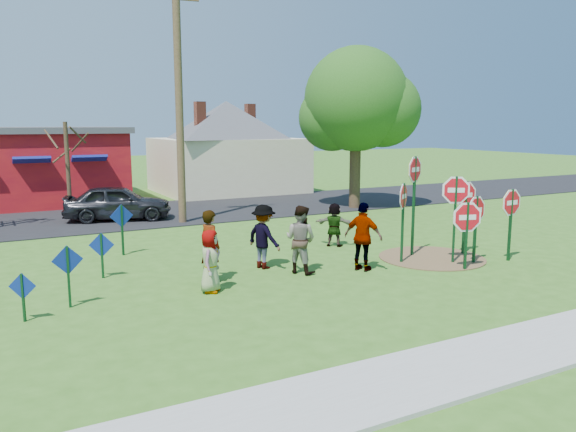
% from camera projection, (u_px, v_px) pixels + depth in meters
% --- Properties ---
extents(ground, '(120.00, 120.00, 0.00)m').
position_uv_depth(ground, '(287.00, 269.00, 15.94)').
color(ground, '#36631C').
rests_on(ground, ground).
extents(sidewalk, '(22.00, 1.80, 0.08)m').
position_uv_depth(sidewalk, '(482.00, 360.00, 9.67)').
color(sidewalk, '#9E9E99').
rests_on(sidewalk, ground).
extents(road, '(120.00, 7.50, 0.04)m').
position_uv_depth(road, '(170.00, 212.00, 25.94)').
color(road, black).
rests_on(road, ground).
extents(dirt_patch, '(3.20, 3.20, 0.03)m').
position_uv_depth(dirt_patch, '(432.00, 258.00, 17.16)').
color(dirt_patch, brown).
rests_on(dirt_patch, ground).
extents(red_building, '(9.40, 7.69, 3.90)m').
position_uv_depth(red_building, '(27.00, 165.00, 28.72)').
color(red_building, maroon).
rests_on(red_building, ground).
extents(cream_house, '(9.40, 9.40, 6.50)m').
position_uv_depth(cream_house, '(227.00, 143.00, 33.69)').
color(cream_house, beige).
rests_on(cream_house, ground).
extents(stop_sign_a, '(1.10, 0.38, 2.08)m').
position_uv_depth(stop_sign_a, '(467.00, 222.00, 15.57)').
color(stop_sign_a, '#103D1E').
rests_on(stop_sign_a, ground).
extents(stop_sign_b, '(1.02, 0.45, 3.24)m').
position_uv_depth(stop_sign_b, '(415.00, 180.00, 17.13)').
color(stop_sign_b, '#103D1E').
rests_on(stop_sign_b, ground).
extents(stop_sign_c, '(0.95, 0.58, 2.72)m').
position_uv_depth(stop_sign_c, '(456.00, 199.00, 16.27)').
color(stop_sign_c, '#103D1E').
rests_on(stop_sign_c, ground).
extents(stop_sign_d, '(1.16, 0.08, 2.46)m').
position_uv_depth(stop_sign_d, '(465.00, 200.00, 17.39)').
color(stop_sign_d, '#103D1E').
rests_on(stop_sign_d, ground).
extents(stop_sign_e, '(1.12, 0.22, 2.15)m').
position_uv_depth(stop_sign_e, '(476.00, 215.00, 16.31)').
color(stop_sign_e, '#103D1E').
rests_on(stop_sign_e, ground).
extents(stop_sign_f, '(1.09, 0.10, 2.31)m').
position_uv_depth(stop_sign_f, '(511.00, 207.00, 16.61)').
color(stop_sign_f, '#103D1E').
rests_on(stop_sign_f, ground).
extents(stop_sign_g, '(0.86, 0.63, 2.52)m').
position_uv_depth(stop_sign_g, '(403.00, 204.00, 16.32)').
color(stop_sign_g, '#103D1E').
rests_on(stop_sign_g, ground).
extents(blue_diamond_a, '(0.51, 0.26, 1.04)m').
position_uv_depth(blue_diamond_a, '(23.00, 292.00, 11.57)').
color(blue_diamond_a, '#103D1E').
rests_on(blue_diamond_a, ground).
extents(blue_diamond_b, '(0.67, 0.06, 1.42)m').
position_uv_depth(blue_diamond_b, '(68.00, 269.00, 12.44)').
color(blue_diamond_b, '#103D1E').
rests_on(blue_diamond_b, ground).
extents(blue_diamond_c, '(0.62, 0.26, 1.23)m').
position_uv_depth(blue_diamond_c, '(102.00, 250.00, 14.85)').
color(blue_diamond_c, '#103D1E').
rests_on(blue_diamond_c, ground).
extents(blue_diamond_d, '(0.73, 0.12, 1.61)m').
position_uv_depth(blue_diamond_d, '(122.00, 224.00, 17.42)').
color(blue_diamond_d, '#103D1E').
rests_on(blue_diamond_d, ground).
extents(person_a, '(0.84, 0.90, 1.55)m').
position_uv_depth(person_a, '(210.00, 261.00, 13.60)').
color(person_a, '#4C649C').
rests_on(person_a, ground).
extents(person_b, '(0.58, 0.77, 1.89)m').
position_uv_depth(person_b, '(210.00, 246.00, 14.48)').
color(person_b, '#1E6768').
rests_on(person_b, ground).
extents(person_c, '(1.07, 1.15, 1.88)m').
position_uv_depth(person_c, '(300.00, 239.00, 15.35)').
color(person_c, '#954E43').
rests_on(person_c, ground).
extents(person_d, '(1.01, 1.33, 1.83)m').
position_uv_depth(person_d, '(264.00, 237.00, 15.86)').
color(person_d, '#323338').
rests_on(person_d, ground).
extents(person_e, '(0.96, 1.22, 1.93)m').
position_uv_depth(person_e, '(363.00, 237.00, 15.57)').
color(person_e, '#492650').
rests_on(person_e, ground).
extents(person_f, '(1.27, 1.27, 1.47)m').
position_uv_depth(person_f, '(334.00, 225.00, 18.74)').
color(person_f, '#1A4A26').
rests_on(person_f, ground).
extents(suv, '(4.67, 2.84, 1.48)m').
position_uv_depth(suv, '(118.00, 202.00, 23.69)').
color(suv, '#2F2F33').
rests_on(suv, road).
extents(utility_pole, '(2.47, 0.48, 10.13)m').
position_uv_depth(utility_pole, '(179.00, 92.00, 22.41)').
color(utility_pole, '#4C3823').
rests_on(utility_pole, ground).
extents(leafy_tree, '(5.41, 4.93, 7.69)m').
position_uv_depth(leafy_tree, '(358.00, 105.00, 26.62)').
color(leafy_tree, '#382819').
rests_on(leafy_tree, ground).
extents(bare_tree_east, '(1.80, 1.80, 4.16)m').
position_uv_depth(bare_tree_east, '(67.00, 156.00, 24.14)').
color(bare_tree_east, '#382819').
rests_on(bare_tree_east, ground).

